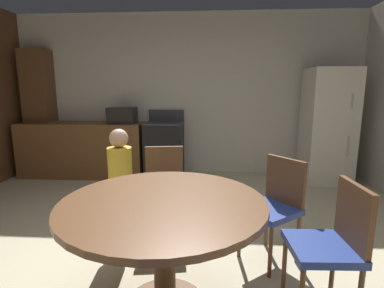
{
  "coord_description": "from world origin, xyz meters",
  "views": [
    {
      "loc": [
        0.4,
        -1.99,
        1.43
      ],
      "look_at": [
        0.24,
        0.67,
        0.93
      ],
      "focal_mm": 26.95,
      "sensor_mm": 36.0,
      "label": 1
    }
  ],
  "objects_px": {
    "microwave": "(122,115)",
    "chair_northeast": "(275,202)",
    "oven_range": "(165,149)",
    "refrigerator": "(327,126)",
    "chair_east": "(333,240)",
    "chair_north": "(164,185)",
    "dining_table": "(164,223)",
    "person_child": "(121,184)"
  },
  "relations": [
    {
      "from": "person_child",
      "to": "chair_north",
      "type": "bearing_deg",
      "value": 87.81
    },
    {
      "from": "chair_north",
      "to": "person_child",
      "type": "xyz_separation_m",
      "value": [
        -0.37,
        -0.22,
        0.08
      ]
    },
    {
      "from": "oven_range",
      "to": "chair_east",
      "type": "distance_m",
      "value": 3.3
    },
    {
      "from": "refrigerator",
      "to": "chair_northeast",
      "type": "distance_m",
      "value": 2.62
    },
    {
      "from": "dining_table",
      "to": "chair_east",
      "type": "xyz_separation_m",
      "value": [
        1.06,
        0.05,
        -0.11
      ]
    },
    {
      "from": "microwave",
      "to": "refrigerator",
      "type": "bearing_deg",
      "value": -0.88
    },
    {
      "from": "chair_north",
      "to": "microwave",
      "type": "bearing_deg",
      "value": -161.49
    },
    {
      "from": "refrigerator",
      "to": "chair_east",
      "type": "relative_size",
      "value": 2.02
    },
    {
      "from": "oven_range",
      "to": "chair_northeast",
      "type": "distance_m",
      "value": 2.66
    },
    {
      "from": "refrigerator",
      "to": "person_child",
      "type": "height_order",
      "value": "refrigerator"
    },
    {
      "from": "chair_northeast",
      "to": "oven_range",
      "type": "bearing_deg",
      "value": -98.53
    },
    {
      "from": "microwave",
      "to": "chair_northeast",
      "type": "xyz_separation_m",
      "value": [
        1.99,
        -2.31,
        -0.53
      ]
    },
    {
      "from": "oven_range",
      "to": "dining_table",
      "type": "height_order",
      "value": "oven_range"
    },
    {
      "from": "refrigerator",
      "to": "chair_north",
      "type": "bearing_deg",
      "value": -140.69
    },
    {
      "from": "refrigerator",
      "to": "chair_east",
      "type": "bearing_deg",
      "value": -110.07
    },
    {
      "from": "refrigerator",
      "to": "person_child",
      "type": "xyz_separation_m",
      "value": [
        -2.65,
        -2.08,
        -0.3
      ]
    },
    {
      "from": "microwave",
      "to": "person_child",
      "type": "xyz_separation_m",
      "value": [
        0.62,
        -2.13,
        -0.45
      ]
    },
    {
      "from": "dining_table",
      "to": "chair_northeast",
      "type": "xyz_separation_m",
      "value": [
        0.84,
        0.65,
        -0.11
      ]
    },
    {
      "from": "chair_north",
      "to": "person_child",
      "type": "relative_size",
      "value": 0.8
    },
    {
      "from": "oven_range",
      "to": "dining_table",
      "type": "distance_m",
      "value": 3.01
    },
    {
      "from": "dining_table",
      "to": "chair_northeast",
      "type": "bearing_deg",
      "value": 37.99
    },
    {
      "from": "microwave",
      "to": "chair_north",
      "type": "xyz_separation_m",
      "value": [
        0.99,
        -1.91,
        -0.53
      ]
    },
    {
      "from": "microwave",
      "to": "chair_northeast",
      "type": "relative_size",
      "value": 0.51
    },
    {
      "from": "oven_range",
      "to": "refrigerator",
      "type": "relative_size",
      "value": 0.62
    },
    {
      "from": "chair_east",
      "to": "chair_north",
      "type": "bearing_deg",
      "value": -41.78
    },
    {
      "from": "oven_range",
      "to": "person_child",
      "type": "distance_m",
      "value": 2.14
    },
    {
      "from": "dining_table",
      "to": "chair_north",
      "type": "relative_size",
      "value": 1.47
    },
    {
      "from": "microwave",
      "to": "chair_north",
      "type": "distance_m",
      "value": 2.22
    },
    {
      "from": "refrigerator",
      "to": "dining_table",
      "type": "bearing_deg",
      "value": -125.92
    },
    {
      "from": "chair_east",
      "to": "person_child",
      "type": "bearing_deg",
      "value": -28.62
    },
    {
      "from": "dining_table",
      "to": "person_child",
      "type": "height_order",
      "value": "person_child"
    },
    {
      "from": "chair_east",
      "to": "person_child",
      "type": "height_order",
      "value": "person_child"
    },
    {
      "from": "oven_range",
      "to": "chair_north",
      "type": "distance_m",
      "value": 1.94
    },
    {
      "from": "microwave",
      "to": "dining_table",
      "type": "xyz_separation_m",
      "value": [
        1.16,
        -2.96,
        -0.42
      ]
    },
    {
      "from": "dining_table",
      "to": "chair_north",
      "type": "xyz_separation_m",
      "value": [
        -0.16,
        1.05,
        -0.11
      ]
    },
    {
      "from": "oven_range",
      "to": "chair_east",
      "type": "xyz_separation_m",
      "value": [
        1.53,
        -2.92,
        0.03
      ]
    },
    {
      "from": "microwave",
      "to": "person_child",
      "type": "relative_size",
      "value": 0.4
    },
    {
      "from": "refrigerator",
      "to": "chair_east",
      "type": "distance_m",
      "value": 3.08
    },
    {
      "from": "dining_table",
      "to": "chair_north",
      "type": "height_order",
      "value": "chair_north"
    },
    {
      "from": "dining_table",
      "to": "microwave",
      "type": "bearing_deg",
      "value": 111.3
    },
    {
      "from": "microwave",
      "to": "chair_north",
      "type": "bearing_deg",
      "value": -62.61
    },
    {
      "from": "chair_east",
      "to": "chair_northeast",
      "type": "xyz_separation_m",
      "value": [
        -0.22,
        0.61,
        0.0
      ]
    }
  ]
}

